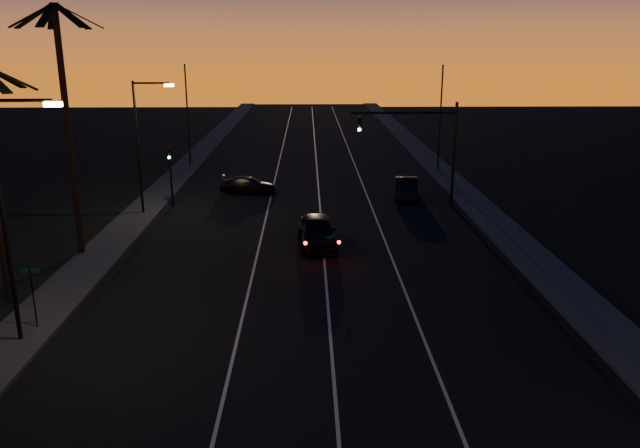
{
  "coord_description": "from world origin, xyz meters",
  "views": [
    {
      "loc": [
        -0.33,
        -1.21,
        10.65
      ],
      "look_at": [
        0.2,
        24.76,
        3.13
      ],
      "focal_mm": 35.0,
      "sensor_mm": 36.0,
      "label": 1
    }
  ],
  "objects_px": {
    "lead_car": "(317,231)",
    "cross_car": "(248,185)",
    "right_car": "(406,188)",
    "signal_mast": "(420,136)"
  },
  "relations": [
    {
      "from": "lead_car",
      "to": "cross_car",
      "type": "distance_m",
      "value": 13.53
    },
    {
      "from": "lead_car",
      "to": "right_car",
      "type": "xyz_separation_m",
      "value": [
        6.52,
        10.7,
        -0.11
      ]
    },
    {
      "from": "cross_car",
      "to": "right_car",
      "type": "bearing_deg",
      "value": -9.45
    },
    {
      "from": "lead_car",
      "to": "right_car",
      "type": "bearing_deg",
      "value": 58.65
    },
    {
      "from": "right_car",
      "to": "lead_car",
      "type": "bearing_deg",
      "value": -121.35
    },
    {
      "from": "signal_mast",
      "to": "lead_car",
      "type": "height_order",
      "value": "signal_mast"
    },
    {
      "from": "right_car",
      "to": "cross_car",
      "type": "height_order",
      "value": "right_car"
    },
    {
      "from": "signal_mast",
      "to": "cross_car",
      "type": "bearing_deg",
      "value": 161.77
    },
    {
      "from": "lead_car",
      "to": "cross_car",
      "type": "relative_size",
      "value": 1.26
    },
    {
      "from": "signal_mast",
      "to": "cross_car",
      "type": "relative_size",
      "value": 1.6
    }
  ]
}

